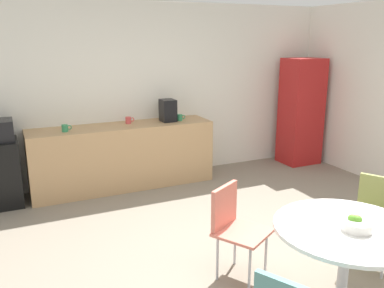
{
  "coord_description": "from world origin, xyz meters",
  "views": [
    {
      "loc": [
        -1.93,
        -2.78,
        2.08
      ],
      "look_at": [
        -0.13,
        1.13,
        0.95
      ],
      "focal_mm": 37.81,
      "sensor_mm": 36.0,
      "label": 1
    }
  ],
  "objects_px": {
    "chair_coral": "(233,221)",
    "mug_red": "(180,117)",
    "mug_green": "(129,120)",
    "chair_olive": "(376,210)",
    "mug_white": "(65,128)",
    "coffee_maker": "(168,110)",
    "round_table": "(346,244)",
    "fruit_bowl": "(356,225)",
    "locker_cabinet": "(301,112)"
  },
  "relations": [
    {
      "from": "chair_olive",
      "to": "mug_white",
      "type": "relative_size",
      "value": 6.43
    },
    {
      "from": "fruit_bowl",
      "to": "mug_white",
      "type": "distance_m",
      "value": 3.76
    },
    {
      "from": "fruit_bowl",
      "to": "mug_white",
      "type": "relative_size",
      "value": 1.66
    },
    {
      "from": "locker_cabinet",
      "to": "coffee_maker",
      "type": "relative_size",
      "value": 5.52
    },
    {
      "from": "mug_green",
      "to": "mug_red",
      "type": "height_order",
      "value": "same"
    },
    {
      "from": "mug_red",
      "to": "chair_coral",
      "type": "bearing_deg",
      "value": -102.98
    },
    {
      "from": "mug_white",
      "to": "fruit_bowl",
      "type": "bearing_deg",
      "value": -65.73
    },
    {
      "from": "fruit_bowl",
      "to": "coffee_maker",
      "type": "xyz_separation_m",
      "value": [
        -0.08,
        3.5,
        0.28
      ]
    },
    {
      "from": "fruit_bowl",
      "to": "mug_white",
      "type": "height_order",
      "value": "mug_white"
    },
    {
      "from": "round_table",
      "to": "mug_white",
      "type": "relative_size",
      "value": 8.37
    },
    {
      "from": "locker_cabinet",
      "to": "mug_red",
      "type": "height_order",
      "value": "locker_cabinet"
    },
    {
      "from": "chair_coral",
      "to": "chair_olive",
      "type": "bearing_deg",
      "value": -15.54
    },
    {
      "from": "mug_red",
      "to": "mug_white",
      "type": "bearing_deg",
      "value": -178.25
    },
    {
      "from": "mug_green",
      "to": "coffee_maker",
      "type": "xyz_separation_m",
      "value": [
        0.57,
        -0.09,
        0.11
      ]
    },
    {
      "from": "mug_white",
      "to": "mug_green",
      "type": "xyz_separation_m",
      "value": [
        0.9,
        0.17,
        0.0
      ]
    },
    {
      "from": "round_table",
      "to": "mug_red",
      "type": "relative_size",
      "value": 8.37
    },
    {
      "from": "chair_coral",
      "to": "mug_red",
      "type": "xyz_separation_m",
      "value": [
        0.59,
        2.58,
        0.43
      ]
    },
    {
      "from": "chair_olive",
      "to": "mug_red",
      "type": "distance_m",
      "value": 3.07
    },
    {
      "from": "chair_olive",
      "to": "mug_red",
      "type": "relative_size",
      "value": 6.43
    },
    {
      "from": "mug_green",
      "to": "chair_olive",
      "type": "bearing_deg",
      "value": -64.37
    },
    {
      "from": "chair_coral",
      "to": "mug_red",
      "type": "distance_m",
      "value": 2.68
    },
    {
      "from": "locker_cabinet",
      "to": "fruit_bowl",
      "type": "bearing_deg",
      "value": -123.9
    },
    {
      "from": "locker_cabinet",
      "to": "chair_coral",
      "type": "distance_m",
      "value": 3.77
    },
    {
      "from": "chair_olive",
      "to": "mug_red",
      "type": "bearing_deg",
      "value": 103.84
    },
    {
      "from": "chair_olive",
      "to": "fruit_bowl",
      "type": "distance_m",
      "value": 1.01
    },
    {
      "from": "coffee_maker",
      "to": "fruit_bowl",
      "type": "bearing_deg",
      "value": -88.75
    },
    {
      "from": "chair_coral",
      "to": "fruit_bowl",
      "type": "xyz_separation_m",
      "value": [
        0.5,
        -0.89,
        0.26
      ]
    },
    {
      "from": "mug_red",
      "to": "fruit_bowl",
      "type": "bearing_deg",
      "value": -91.64
    },
    {
      "from": "round_table",
      "to": "chair_coral",
      "type": "distance_m",
      "value": 0.96
    },
    {
      "from": "fruit_bowl",
      "to": "mug_red",
      "type": "xyz_separation_m",
      "value": [
        0.1,
        3.47,
        0.17
      ]
    },
    {
      "from": "round_table",
      "to": "chair_olive",
      "type": "distance_m",
      "value": 0.96
    },
    {
      "from": "mug_red",
      "to": "coffee_maker",
      "type": "distance_m",
      "value": 0.21
    },
    {
      "from": "chair_olive",
      "to": "fruit_bowl",
      "type": "height_order",
      "value": "fruit_bowl"
    },
    {
      "from": "round_table",
      "to": "chair_coral",
      "type": "bearing_deg",
      "value": 120.15
    },
    {
      "from": "locker_cabinet",
      "to": "chair_coral",
      "type": "relative_size",
      "value": 2.13
    },
    {
      "from": "chair_coral",
      "to": "mug_green",
      "type": "bearing_deg",
      "value": 93.19
    },
    {
      "from": "mug_white",
      "to": "coffee_maker",
      "type": "height_order",
      "value": "coffee_maker"
    },
    {
      "from": "chair_olive",
      "to": "mug_green",
      "type": "height_order",
      "value": "mug_green"
    },
    {
      "from": "locker_cabinet",
      "to": "chair_olive",
      "type": "distance_m",
      "value": 3.25
    },
    {
      "from": "chair_coral",
      "to": "coffee_maker",
      "type": "xyz_separation_m",
      "value": [
        0.42,
        2.61,
        0.54
      ]
    },
    {
      "from": "chair_olive",
      "to": "coffee_maker",
      "type": "relative_size",
      "value": 2.59
    },
    {
      "from": "locker_cabinet",
      "to": "coffee_maker",
      "type": "bearing_deg",
      "value": 177.58
    },
    {
      "from": "mug_green",
      "to": "mug_red",
      "type": "xyz_separation_m",
      "value": [
        0.75,
        -0.12,
        0.0
      ]
    },
    {
      "from": "round_table",
      "to": "mug_white",
      "type": "height_order",
      "value": "mug_white"
    },
    {
      "from": "mug_green",
      "to": "coffee_maker",
      "type": "distance_m",
      "value": 0.59
    },
    {
      "from": "chair_coral",
      "to": "locker_cabinet",
      "type": "bearing_deg",
      "value": 42.09
    },
    {
      "from": "chair_olive",
      "to": "mug_white",
      "type": "bearing_deg",
      "value": 129.26
    },
    {
      "from": "round_table",
      "to": "chair_olive",
      "type": "height_order",
      "value": "chair_olive"
    },
    {
      "from": "round_table",
      "to": "mug_white",
      "type": "xyz_separation_m",
      "value": [
        -1.53,
        3.36,
        0.35
      ]
    },
    {
      "from": "chair_coral",
      "to": "mug_green",
      "type": "distance_m",
      "value": 2.74
    }
  ]
}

